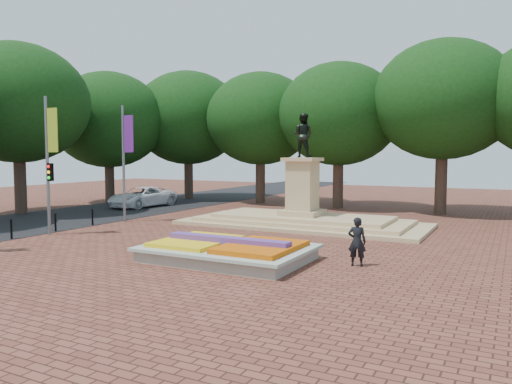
% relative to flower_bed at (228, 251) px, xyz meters
% --- Properties ---
extents(ground, '(90.00, 90.00, 0.00)m').
position_rel_flower_bed_xyz_m(ground, '(-1.03, 2.00, -0.38)').
color(ground, brown).
rests_on(ground, ground).
extents(asphalt_street, '(9.00, 90.00, 0.02)m').
position_rel_flower_bed_xyz_m(asphalt_street, '(-16.03, 7.00, -0.37)').
color(asphalt_street, black).
rests_on(asphalt_street, ground).
extents(flower_bed, '(6.30, 4.30, 0.91)m').
position_rel_flower_bed_xyz_m(flower_bed, '(0.00, 0.00, 0.00)').
color(flower_bed, gray).
rests_on(flower_bed, ground).
extents(monument, '(14.00, 6.00, 6.40)m').
position_rel_flower_bed_xyz_m(monument, '(-1.03, 10.00, 0.50)').
color(monument, tan).
rests_on(monument, ground).
extents(tree_row_back, '(44.80, 8.80, 10.43)m').
position_rel_flower_bed_xyz_m(tree_row_back, '(1.31, 20.00, 6.29)').
color(tree_row_back, '#392B1F').
rests_on(tree_row_back, ground).
extents(tree_row_street, '(8.40, 25.40, 9.98)m').
position_rel_flower_bed_xyz_m(tree_row_street, '(-20.53, 6.67, 6.01)').
color(tree_row_street, '#392B1F').
rests_on(tree_row_street, ground).
extents(banner_poles, '(0.88, 11.17, 7.00)m').
position_rel_flower_bed_xyz_m(banner_poles, '(-11.10, 0.69, 3.50)').
color(banner_poles, slate).
rests_on(banner_poles, ground).
extents(bollard_row, '(0.12, 13.12, 0.98)m').
position_rel_flower_bed_xyz_m(bollard_row, '(-11.73, 0.50, 0.15)').
color(bollard_row, black).
rests_on(bollard_row, ground).
extents(van, '(3.02, 5.81, 1.56)m').
position_rel_flower_bed_xyz_m(van, '(-15.76, 13.39, 0.40)').
color(van, white).
rests_on(van, ground).
extents(pedestrian, '(0.73, 0.55, 1.82)m').
position_rel_flower_bed_xyz_m(pedestrian, '(4.71, 1.34, 0.53)').
color(pedestrian, black).
rests_on(pedestrian, ground).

